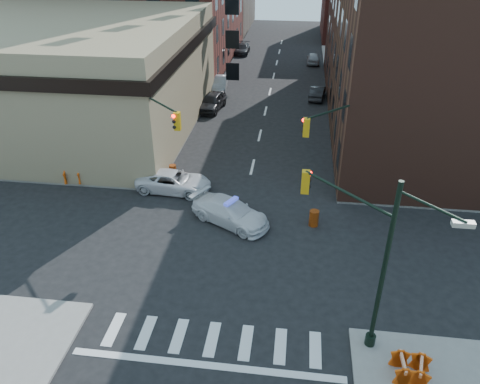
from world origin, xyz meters
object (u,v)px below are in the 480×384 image
(police_car, at_px, (230,212))
(barrel_bank, at_px, (173,171))
(barrel_road, at_px, (314,218))
(pickup, at_px, (174,182))
(pedestrian_b, at_px, (122,158))
(parked_car_enear, at_px, (317,93))
(barricade_nw_a, at_px, (118,177))
(barricade_se_a, at_px, (420,371))
(parked_car_wnear, at_px, (212,102))
(pedestrian_a, at_px, (148,152))
(parked_car_wfar, at_px, (219,83))

(police_car, distance_m, barrel_bank, 7.28)
(police_car, xyz_separation_m, barrel_road, (5.02, 0.33, -0.23))
(barrel_bank, bearing_deg, barrel_road, -26.68)
(pickup, xyz_separation_m, barrel_bank, (-0.59, 1.98, -0.25))
(pedestrian_b, bearing_deg, police_car, -59.42)
(pedestrian_b, relative_size, barrel_road, 1.77)
(pickup, distance_m, parked_car_enear, 22.77)
(police_car, xyz_separation_m, barricade_nw_a, (-8.39, 3.57, -0.12))
(police_car, height_order, parked_car_enear, police_car)
(police_car, distance_m, barricade_se_a, 13.74)
(parked_car_enear, bearing_deg, parked_car_wnear, 31.90)
(pedestrian_b, bearing_deg, parked_car_wnear, 46.41)
(pickup, bearing_deg, barricade_se_a, -131.33)
(parked_car_enear, height_order, barrel_road, parked_car_enear)
(parked_car_wnear, bearing_deg, parked_car_enear, 31.99)
(parked_car_wnear, height_order, pedestrian_b, pedestrian_b)
(police_car, bearing_deg, pedestrian_b, 85.89)
(barrel_bank, relative_size, barricade_se_a, 0.74)
(barrel_bank, height_order, barricade_se_a, barricade_se_a)
(parked_car_enear, height_order, pedestrian_b, pedestrian_b)
(barrel_bank, distance_m, barricade_se_a, 21.01)
(barricade_se_a, bearing_deg, barrel_bank, 55.78)
(pedestrian_a, relative_size, barrel_bank, 1.78)
(pedestrian_a, height_order, pedestrian_b, pedestrian_b)
(police_car, height_order, pickup, police_car)
(police_car, distance_m, parked_car_wfar, 25.96)
(police_car, bearing_deg, barrel_bank, 71.69)
(barrel_bank, bearing_deg, barricade_se_a, -48.22)
(pickup, height_order, pedestrian_a, pedestrian_a)
(parked_car_wfar, xyz_separation_m, pedestrian_b, (-3.88, -19.76, 0.32))
(parked_car_enear, bearing_deg, parked_car_wfar, -1.11)
(pickup, xyz_separation_m, pedestrian_b, (-4.47, 2.37, 0.35))
(parked_car_enear, bearing_deg, police_car, 84.66)
(pickup, bearing_deg, pedestrian_a, 42.02)
(pedestrian_b, height_order, barrel_road, pedestrian_b)
(pedestrian_a, bearing_deg, parked_car_wnear, 84.61)
(police_car, distance_m, parked_car_enear, 24.49)
(parked_car_enear, relative_size, barricade_nw_a, 3.16)
(parked_car_wnear, relative_size, barricade_se_a, 3.89)
(pedestrian_b, bearing_deg, barricade_nw_a, -104.92)
(pickup, xyz_separation_m, parked_car_wfar, (-0.59, 22.13, 0.03))
(parked_car_wfar, relative_size, barrel_bank, 4.86)
(pedestrian_a, height_order, barricade_nw_a, pedestrian_a)
(police_car, relative_size, barricade_se_a, 4.17)
(pedestrian_a, relative_size, barricade_nw_a, 1.29)
(barricade_se_a, xyz_separation_m, barricade_nw_a, (-17.44, 13.91, 0.01))
(pickup, xyz_separation_m, barricade_se_a, (13.41, -13.69, -0.09))
(pickup, bearing_deg, barrel_road, -103.64)
(parked_car_wnear, bearing_deg, pedestrian_b, -99.32)
(barrel_bank, bearing_deg, parked_car_wfar, 90.00)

